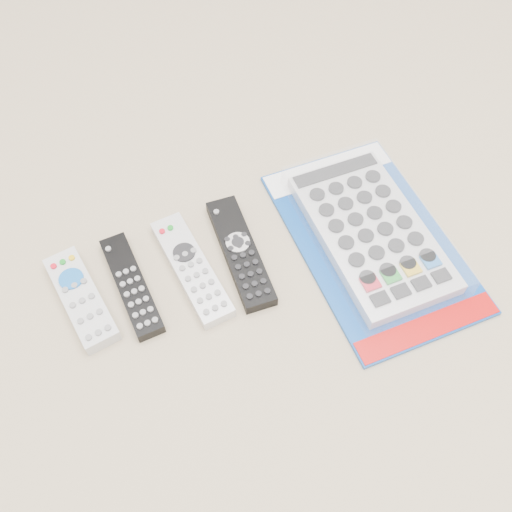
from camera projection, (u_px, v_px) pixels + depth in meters
name	position (u px, v px, depth m)	size (l,w,h in m)	color
remote_small_grey	(81.00, 299.00, 0.81)	(0.07, 0.17, 0.03)	#B9B9BB
remote_slim_black	(132.00, 285.00, 0.83)	(0.04, 0.18, 0.02)	black
remote_silver_dvd	(192.00, 269.00, 0.84)	(0.06, 0.20, 0.02)	silver
remote_large_black	(240.00, 252.00, 0.86)	(0.06, 0.20, 0.02)	black
jumbo_remote_packaged	(372.00, 231.00, 0.86)	(0.23, 0.37, 0.05)	#0D4197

